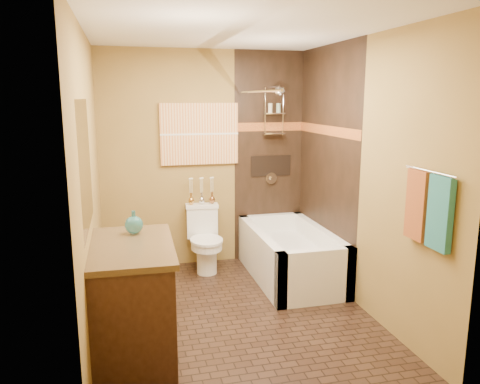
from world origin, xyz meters
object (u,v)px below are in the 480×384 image
object	(u,v)px
toilet	(205,239)
vanity	(131,302)
sunset_painting	(199,134)
bathtub	(290,259)

from	to	relation	value
toilet	vanity	bearing A→B (deg)	-111.05
toilet	vanity	distance (m)	1.92
sunset_painting	toilet	distance (m)	1.20
toilet	vanity	xyz separation A→B (m)	(-0.86, -1.72, 0.08)
toilet	vanity	size ratio (longest dim) A/B	0.71
toilet	bathtub	bearing A→B (deg)	-23.15
bathtub	sunset_painting	bearing A→B (deg)	140.12
bathtub	vanity	xyz separation A→B (m)	(-1.72, -1.24, 0.24)
sunset_painting	bathtub	world-z (taller)	sunset_painting
sunset_painting	toilet	world-z (taller)	sunset_painting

